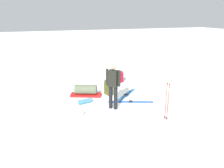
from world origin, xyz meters
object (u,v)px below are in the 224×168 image
skier_standing (113,84)px  ski_pair_near (126,95)px  thermos_bottle (82,113)px  backpack_bright (109,88)px  ski_poles_planted_near (167,100)px  sleeping_mat_rolled (85,101)px  backpack_large_dark (120,77)px  gear_sled (86,91)px  ski_pair_far (131,102)px

skier_standing → ski_pair_near: 1.75m
thermos_bottle → backpack_bright: bearing=137.1°
ski_poles_planted_near → thermos_bottle: (-1.18, -2.56, -0.57)m
sleeping_mat_rolled → backpack_large_dark: bearing=132.3°
skier_standing → thermos_bottle: skier_standing is taller
thermos_bottle → ski_poles_planted_near: bearing=65.2°
ski_pair_near → backpack_large_dark: backpack_large_dark is taller
sleeping_mat_rolled → ski_poles_planted_near: bearing=44.5°
gear_sled → thermos_bottle: bearing=-17.8°
skier_standing → sleeping_mat_rolled: bearing=-133.4°
skier_standing → ski_poles_planted_near: (1.42, 1.33, -0.26)m
skier_standing → backpack_large_dark: (-2.89, 1.43, -0.68)m
skier_standing → ski_poles_planted_near: size_ratio=1.36×
ski_pair_near → thermos_bottle: (1.32, -2.23, 0.12)m
skier_standing → ski_pair_near: skier_standing is taller
ski_poles_planted_near → ski_pair_far: bearing=-164.7°
ski_pair_far → thermos_bottle: (0.55, -2.08, 0.12)m
ski_pair_near → ski_poles_planted_near: ski_poles_planted_near is taller
thermos_bottle → ski_pair_far: bearing=104.7°
ski_pair_far → backpack_large_dark: (-2.58, 0.58, 0.27)m
ski_poles_planted_near → skier_standing: bearing=-136.9°
ski_pair_far → skier_standing: bearing=-70.3°
ski_poles_planted_near → gear_sled: ski_poles_planted_near is taller
backpack_large_dark → ski_poles_planted_near: bearing=-1.4°
ski_pair_far → gear_sled: 1.99m
ski_pair_near → ski_pair_far: 0.79m
gear_sled → sleeping_mat_rolled: (0.79, -0.22, -0.13)m
backpack_bright → sleeping_mat_rolled: bearing=-62.4°
ski_poles_planted_near → backpack_bright: bearing=-160.4°
ski_pair_near → backpack_bright: bearing=-116.5°
ski_pair_far → sleeping_mat_rolled: (-0.50, -1.71, 0.08)m
ski_pair_far → sleeping_mat_rolled: 1.78m
skier_standing → gear_sled: size_ratio=1.24×
skier_standing → sleeping_mat_rolled: skier_standing is taller
ski_pair_far → ski_poles_planted_near: size_ratio=1.37×
gear_sled → thermos_bottle: size_ratio=5.26×
backpack_large_dark → gear_sled: (1.29, -2.07, -0.05)m
skier_standing → ski_pair_far: 1.31m
skier_standing → gear_sled: skier_standing is taller
skier_standing → backpack_bright: (-1.42, 0.32, -0.64)m
ski_pair_far → backpack_bright: 1.27m
backpack_bright → sleeping_mat_rolled: size_ratio=1.18×
thermos_bottle → gear_sled: bearing=162.2°
ski_pair_near → backpack_bright: (-0.34, -0.68, 0.30)m
skier_standing → thermos_bottle: size_ratio=6.54×
backpack_large_dark → backpack_bright: backpack_bright is taller
backpack_bright → skier_standing: bearing=-12.7°
ski_poles_planted_near → sleeping_mat_rolled: bearing=-135.5°
ski_pair_near → ski_pair_far: same height
backpack_bright → gear_sled: bearing=-100.6°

